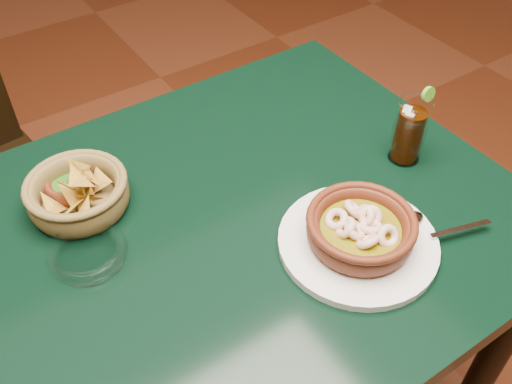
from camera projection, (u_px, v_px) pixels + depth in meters
dining_table at (184, 281)px, 1.01m from camera, size 1.20×0.80×0.75m
shrimp_plate at (360, 232)px, 0.91m from camera, size 0.34×0.26×0.08m
chip_basket at (78, 193)px, 0.98m from camera, size 0.21×0.21×0.12m
guacamole_ramekin at (71, 186)px, 1.01m from camera, size 0.11×0.11×0.04m
cola_drink at (409, 131)px, 1.05m from camera, size 0.13×0.13×0.15m
glass_ashtray at (87, 253)px, 0.91m from camera, size 0.14×0.14×0.03m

